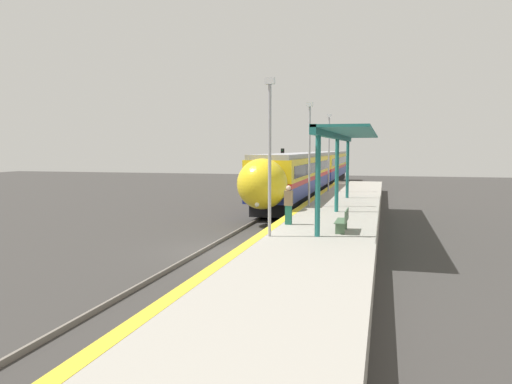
{
  "coord_description": "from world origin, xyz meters",
  "views": [
    {
      "loc": [
        6.4,
        -19.16,
        4.22
      ],
      "look_at": [
        0.58,
        3.33,
        2.19
      ],
      "focal_mm": 35.0,
      "sensor_mm": 36.0,
      "label": 1
    }
  ],
  "objects_px": {
    "platform_bench": "(344,220)",
    "lamppost_mid": "(309,148)",
    "lamppost_near": "(270,147)",
    "railway_signal": "(282,167)",
    "train": "(314,170)",
    "lamppost_far": "(329,148)",
    "person_waiting": "(289,204)"
  },
  "relations": [
    {
      "from": "lamppost_mid",
      "to": "lamppost_far",
      "type": "distance_m",
      "value": 10.06
    },
    {
      "from": "lamppost_far",
      "to": "train",
      "type": "bearing_deg",
      "value": 105.05
    },
    {
      "from": "lamppost_near",
      "to": "lamppost_mid",
      "type": "xyz_separation_m",
      "value": [
        0.0,
        10.06,
        0.0
      ]
    },
    {
      "from": "platform_bench",
      "to": "lamppost_near",
      "type": "bearing_deg",
      "value": -146.44
    },
    {
      "from": "person_waiting",
      "to": "lamppost_mid",
      "type": "distance_m",
      "value": 7.43
    },
    {
      "from": "lamppost_mid",
      "to": "lamppost_far",
      "type": "xyz_separation_m",
      "value": [
        0.0,
        10.06,
        0.0
      ]
    },
    {
      "from": "train",
      "to": "railway_signal",
      "type": "distance_m",
      "value": 4.83
    },
    {
      "from": "train",
      "to": "lamppost_near",
      "type": "xyz_separation_m",
      "value": [
        2.25,
        -28.49,
        2.05
      ]
    },
    {
      "from": "railway_signal",
      "to": "lamppost_near",
      "type": "bearing_deg",
      "value": -79.67
    },
    {
      "from": "person_waiting",
      "to": "lamppost_near",
      "type": "relative_size",
      "value": 0.29
    },
    {
      "from": "platform_bench",
      "to": "lamppost_mid",
      "type": "bearing_deg",
      "value": 107.44
    },
    {
      "from": "platform_bench",
      "to": "person_waiting",
      "type": "xyz_separation_m",
      "value": [
        -2.47,
        1.32,
        0.41
      ]
    },
    {
      "from": "person_waiting",
      "to": "lamppost_far",
      "type": "xyz_separation_m",
      "value": [
        -0.14,
        17.07,
        2.45
      ]
    },
    {
      "from": "lamppost_near",
      "to": "lamppost_mid",
      "type": "bearing_deg",
      "value": 90.0
    },
    {
      "from": "railway_signal",
      "to": "lamppost_far",
      "type": "height_order",
      "value": "lamppost_far"
    },
    {
      "from": "platform_bench",
      "to": "lamppost_far",
      "type": "distance_m",
      "value": 18.8
    },
    {
      "from": "platform_bench",
      "to": "lamppost_mid",
      "type": "xyz_separation_m",
      "value": [
        -2.62,
        8.33,
        2.86
      ]
    },
    {
      "from": "railway_signal",
      "to": "platform_bench",
      "type": "bearing_deg",
      "value": -72.62
    },
    {
      "from": "railway_signal",
      "to": "lamppost_mid",
      "type": "xyz_separation_m",
      "value": [
        4.41,
        -14.12,
        1.67
      ]
    },
    {
      "from": "train",
      "to": "lamppost_mid",
      "type": "xyz_separation_m",
      "value": [
        2.25,
        -18.42,
        2.05
      ]
    },
    {
      "from": "person_waiting",
      "to": "lamppost_far",
      "type": "relative_size",
      "value": 0.29
    },
    {
      "from": "person_waiting",
      "to": "lamppost_mid",
      "type": "height_order",
      "value": "lamppost_mid"
    },
    {
      "from": "train",
      "to": "lamppost_near",
      "type": "relative_size",
      "value": 7.45
    },
    {
      "from": "lamppost_near",
      "to": "railway_signal",
      "type": "bearing_deg",
      "value": 100.33
    },
    {
      "from": "train",
      "to": "person_waiting",
      "type": "distance_m",
      "value": 25.55
    },
    {
      "from": "platform_bench",
      "to": "lamppost_mid",
      "type": "distance_m",
      "value": 9.19
    },
    {
      "from": "person_waiting",
      "to": "lamppost_far",
      "type": "height_order",
      "value": "lamppost_far"
    },
    {
      "from": "person_waiting",
      "to": "lamppost_far",
      "type": "bearing_deg",
      "value": 90.48
    },
    {
      "from": "lamppost_far",
      "to": "person_waiting",
      "type": "bearing_deg",
      "value": -89.52
    },
    {
      "from": "platform_bench",
      "to": "person_waiting",
      "type": "distance_m",
      "value": 2.83
    },
    {
      "from": "train",
      "to": "lamppost_far",
      "type": "bearing_deg",
      "value": -74.95
    },
    {
      "from": "platform_bench",
      "to": "lamppost_mid",
      "type": "relative_size",
      "value": 0.28
    }
  ]
}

